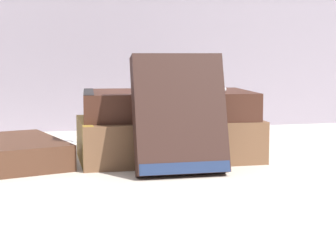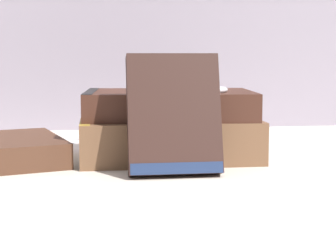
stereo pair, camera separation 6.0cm
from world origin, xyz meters
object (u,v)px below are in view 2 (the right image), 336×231
(pocket_watch, at_px, (204,89))
(reading_glasses, at_px, (89,140))
(book_leaning_front, at_px, (174,119))
(book_flat_bottom, at_px, (165,139))
(book_flat_top, at_px, (165,104))

(pocket_watch, relative_size, reading_glasses, 0.57)
(book_leaning_front, bearing_deg, book_flat_bottom, 89.20)
(book_flat_top, bearing_deg, reading_glasses, 128.56)
(book_flat_bottom, relative_size, reading_glasses, 2.07)
(book_flat_bottom, bearing_deg, book_flat_top, 79.85)
(book_flat_bottom, xyz_separation_m, book_leaning_front, (-0.00, -0.09, 0.03))
(book_leaning_front, distance_m, pocket_watch, 0.09)
(pocket_watch, bearing_deg, book_flat_top, 153.97)
(book_leaning_front, bearing_deg, pocket_watch, 57.57)
(pocket_watch, distance_m, reading_glasses, 0.23)
(reading_glasses, bearing_deg, pocket_watch, -39.24)
(pocket_watch, xyz_separation_m, reading_glasses, (-0.14, 0.16, -0.08))
(book_leaning_front, xyz_separation_m, pocket_watch, (0.05, 0.08, 0.03))
(book_flat_bottom, xyz_separation_m, book_flat_top, (0.00, 0.01, 0.04))
(book_flat_bottom, height_order, reading_glasses, book_flat_bottom)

